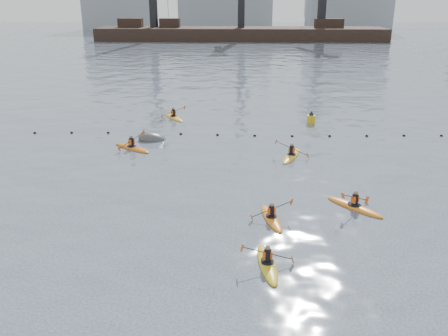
{
  "coord_description": "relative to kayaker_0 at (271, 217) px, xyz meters",
  "views": [
    {
      "loc": [
        -0.29,
        -14.42,
        10.61
      ],
      "look_at": [
        -0.98,
        7.02,
        2.8
      ],
      "focal_mm": 38.0,
      "sensor_mm": 36.0,
      "label": 1
    }
  ],
  "objects": [
    {
      "name": "float_line",
      "position": [
        -1.9,
        15.31,
        -0.07
      ],
      "size": [
        33.24,
        0.73,
        0.24
      ],
      "color": "black",
      "rests_on": "ground"
    },
    {
      "name": "nav_buoy",
      "position": [
        4.66,
        19.15,
        0.3
      ],
      "size": [
        0.72,
        0.72,
        1.31
      ],
      "color": "gold",
      "rests_on": "ground"
    },
    {
      "name": "kayaker_5",
      "position": [
        -7.71,
        20.81,
        0.01
      ],
      "size": [
        2.54,
        3.44,
        1.21
      ],
      "rotation": [
        0.0,
        0.0,
        0.56
      ],
      "color": "gold",
      "rests_on": "ground"
    },
    {
      "name": "skyline",
      "position": [
        0.83,
        143.05,
        9.15
      ],
      "size": [
        141.0,
        28.0,
        22.0
      ],
      "color": "gray",
      "rests_on": "ground"
    },
    {
      "name": "barge_pier",
      "position": [
        -1.62,
        102.77,
        1.8
      ],
      "size": [
        72.0,
        19.3,
        29.5
      ],
      "color": "black",
      "rests_on": "ground"
    },
    {
      "name": "kayaker_4",
      "position": [
        4.5,
        1.49,
        0.01
      ],
      "size": [
        2.86,
        3.11,
        1.36
      ],
      "rotation": [
        0.0,
        0.0,
        3.87
      ],
      "color": "orange",
      "rests_on": "ground"
    },
    {
      "name": "ground",
      "position": [
        -1.4,
        -7.22,
        -0.1
      ],
      "size": [
        400.0,
        400.0,
        0.0
      ],
      "primitive_type": "plane",
      "color": "#333C4A",
      "rests_on": "ground"
    },
    {
      "name": "kayaker_0",
      "position": [
        0.0,
        0.0,
        0.0
      ],
      "size": [
        2.21,
        3.31,
        1.18
      ],
      "rotation": [
        0.0,
        0.0,
        0.21
      ],
      "color": "orange",
      "rests_on": "ground"
    },
    {
      "name": "kayaker_1",
      "position": [
        -0.44,
        -4.36,
        0.0
      ],
      "size": [
        2.28,
        3.38,
        1.2
      ],
      "rotation": [
        0.0,
        0.0,
        0.12
      ],
      "color": "gold",
      "rests_on": "ground"
    },
    {
      "name": "kayaker_2",
      "position": [
        -9.56,
        11.45,
        0.01
      ],
      "size": [
        3.34,
        2.83,
        1.31
      ],
      "rotation": [
        0.0,
        0.0,
        0.91
      ],
      "color": "#CD6413",
      "rests_on": "ground"
    },
    {
      "name": "mooring_buoy",
      "position": [
        -8.44,
        13.72,
        -0.1
      ],
      "size": [
        2.55,
        1.59,
        1.56
      ],
      "primitive_type": "ellipsoid",
      "rotation": [
        0.0,
        0.21,
        0.12
      ],
      "color": "#3D4042",
      "rests_on": "ground"
    },
    {
      "name": "kayaker_3",
      "position": [
        2.02,
        9.92,
        0.01
      ],
      "size": [
        2.37,
        3.63,
        1.31
      ],
      "rotation": [
        0.0,
        0.0,
        -0.37
      ],
      "color": "yellow",
      "rests_on": "ground"
    }
  ]
}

